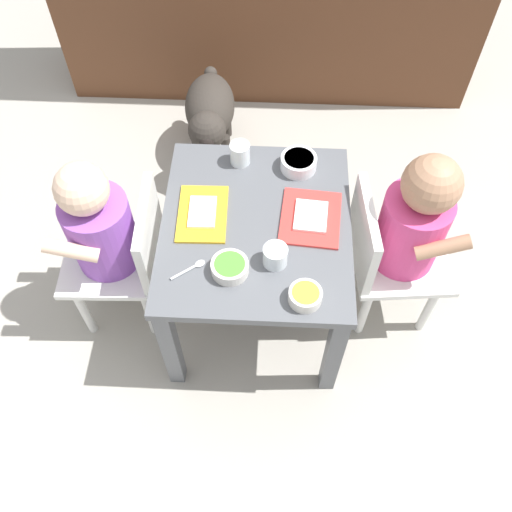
% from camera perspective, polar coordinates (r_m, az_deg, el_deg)
% --- Properties ---
extents(ground_plane, '(7.00, 7.00, 0.00)m').
position_cam_1_polar(ground_plane, '(1.88, 0.00, -4.92)').
color(ground_plane, '#9E998E').
extents(dining_table, '(0.51, 0.58, 0.44)m').
position_cam_1_polar(dining_table, '(1.57, 0.00, 1.55)').
color(dining_table, '#515459').
rests_on(dining_table, ground).
extents(seated_child_left, '(0.29, 0.29, 0.64)m').
position_cam_1_polar(seated_child_left, '(1.60, -15.18, 2.52)').
color(seated_child_left, silver).
rests_on(seated_child_left, ground).
extents(seated_child_right, '(0.31, 0.31, 0.66)m').
position_cam_1_polar(seated_child_right, '(1.59, 15.34, 2.94)').
color(seated_child_right, silver).
rests_on(seated_child_right, ground).
extents(dog, '(0.20, 0.42, 0.33)m').
position_cam_1_polar(dog, '(2.15, -4.76, 14.41)').
color(dog, '#332D28').
rests_on(dog, ground).
extents(food_tray_left, '(0.14, 0.20, 0.02)m').
position_cam_1_polar(food_tray_left, '(1.53, -5.47, 4.35)').
color(food_tray_left, gold).
rests_on(food_tray_left, dining_table).
extents(food_tray_right, '(0.17, 0.20, 0.02)m').
position_cam_1_polar(food_tray_right, '(1.52, 5.58, 3.95)').
color(food_tray_right, red).
rests_on(food_tray_right, dining_table).
extents(water_cup_left, '(0.06, 0.06, 0.07)m').
position_cam_1_polar(water_cup_left, '(1.64, -1.64, 10.28)').
color(water_cup_left, white).
rests_on(water_cup_left, dining_table).
extents(water_cup_right, '(0.06, 0.06, 0.06)m').
position_cam_1_polar(water_cup_right, '(1.42, 1.97, -0.06)').
color(water_cup_right, white).
rests_on(water_cup_right, dining_table).
extents(veggie_bowl_near, '(0.10, 0.10, 0.03)m').
position_cam_1_polar(veggie_bowl_near, '(1.41, -2.68, -1.14)').
color(veggie_bowl_near, silver).
rests_on(veggie_bowl_near, dining_table).
extents(cereal_bowl_right_side, '(0.08, 0.08, 0.04)m').
position_cam_1_polar(cereal_bowl_right_side, '(1.37, 5.04, -4.06)').
color(cereal_bowl_right_side, silver).
rests_on(cereal_bowl_right_side, dining_table).
extents(cereal_bowl_left_side, '(0.10, 0.10, 0.04)m').
position_cam_1_polar(cereal_bowl_left_side, '(1.63, 4.37, 9.49)').
color(cereal_bowl_left_side, white).
rests_on(cereal_bowl_left_side, dining_table).
extents(spoon_by_left_tray, '(0.09, 0.07, 0.01)m').
position_cam_1_polar(spoon_by_left_tray, '(1.43, -6.60, -1.22)').
color(spoon_by_left_tray, silver).
rests_on(spoon_by_left_tray, dining_table).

